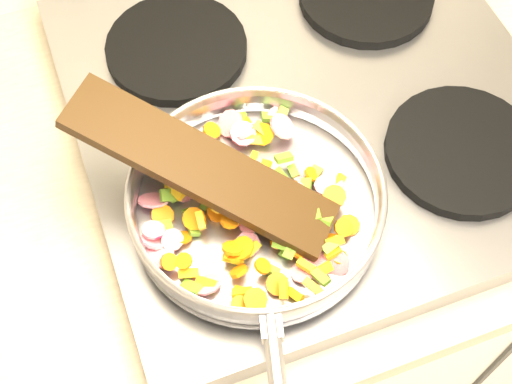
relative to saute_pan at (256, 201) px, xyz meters
name	(u,v)px	position (x,y,z in m)	size (l,w,h in m)	color
cooktop	(311,110)	(0.13, 0.14, -0.06)	(0.60, 0.60, 0.04)	#939399
grate_fl	(248,220)	(-0.01, 0.00, -0.04)	(0.19, 0.19, 0.02)	black
grate_fr	(462,151)	(0.27, 0.00, -0.04)	(0.19, 0.19, 0.02)	black
grate_bl	(176,48)	(-0.01, 0.28, -0.04)	(0.19, 0.19, 0.02)	black
saute_pan	(256,201)	(0.00, 0.00, 0.00)	(0.32, 0.48, 0.05)	#9E9EA5
vegetable_heap	(249,203)	(-0.01, 0.00, -0.01)	(0.27, 0.27, 0.04)	gold
wooden_spatula	(201,167)	(-0.05, 0.04, 0.04)	(0.31, 0.07, 0.01)	black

